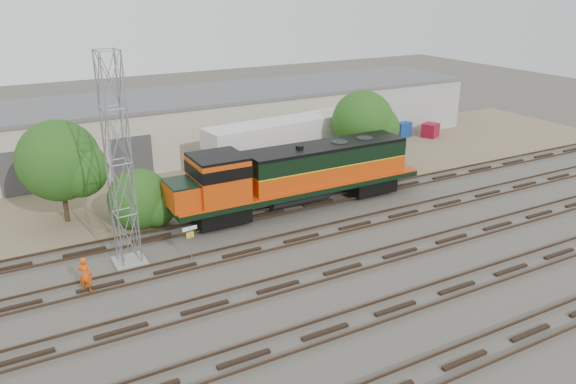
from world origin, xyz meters
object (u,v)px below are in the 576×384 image
signal_tower (119,167)px  worker (85,275)px  semi_trailer (290,138)px  locomotive (295,174)px

signal_tower → worker: (-2.67, -2.06, -4.73)m
worker → semi_trailer: size_ratio=0.13×
signal_tower → semi_trailer: signal_tower is taller
worker → locomotive: bearing=-131.2°
signal_tower → semi_trailer: 19.10m
semi_trailer → locomotive: bearing=-123.0°
locomotive → semi_trailer: size_ratio=1.27×
worker → semi_trailer: bearing=-115.2°
locomotive → signal_tower: signal_tower is taller
locomotive → worker: (-14.77, -4.58, -1.54)m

